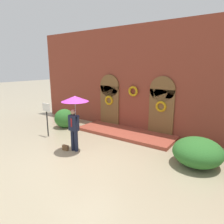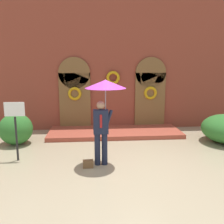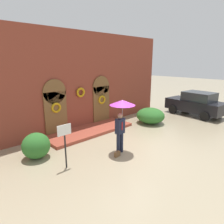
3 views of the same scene
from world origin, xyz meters
The scene contains 8 objects.
ground_plane centered at (0.00, 0.00, 0.00)m, with size 80.00×80.00×0.00m, color tan.
building_facade centered at (0.00, 4.15, 2.68)m, with size 14.00×2.30×5.60m.
person_with_umbrella centered at (-0.56, 0.04, 1.91)m, with size 1.10×1.10×2.36m.
handbag centered at (-1.02, -0.16, 0.11)m, with size 0.28×0.12×0.22m, color brown.
sign_post centered at (-3.07, 0.54, 1.16)m, with size 0.56×0.06×1.72m.
shrub_left centered at (-3.55, 2.09, 0.54)m, with size 1.15×1.13×1.09m, color #2D6B28.
shrub_right centered at (3.89, 1.68, 0.50)m, with size 1.75×1.83×1.00m, color #2D6B28.
parked_car centered at (7.95, 0.53, 0.88)m, with size 2.31×4.25×1.76m.
Camera 3 is at (-6.55, -5.64, 3.97)m, focal length 32.00 mm.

